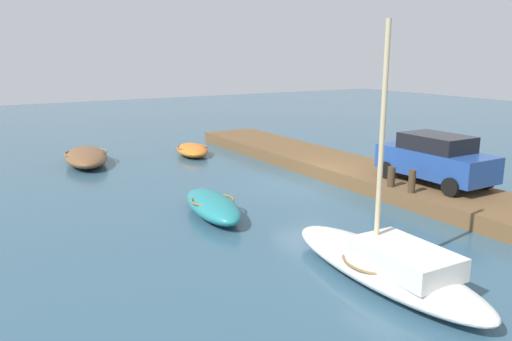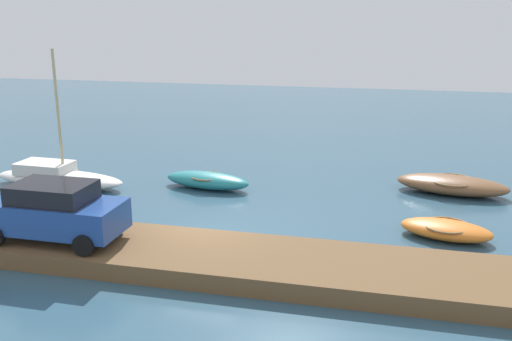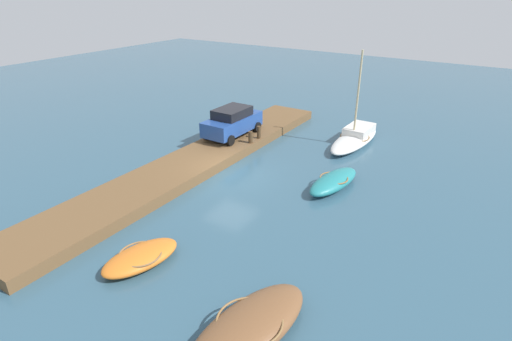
# 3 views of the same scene
# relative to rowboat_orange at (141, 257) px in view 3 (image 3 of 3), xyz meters

# --- Properties ---
(ground_plane) EXTENTS (84.00, 84.00, 0.00)m
(ground_plane) POSITION_rel_rowboat_orange_xyz_m (-7.92, -1.70, -0.30)
(ground_plane) COLOR #33566B
(dock_platform) EXTENTS (22.99, 3.23, 0.55)m
(dock_platform) POSITION_rel_rowboat_orange_xyz_m (-7.92, -4.04, -0.03)
(dock_platform) COLOR brown
(dock_platform) RESTS_ON ground_plane
(rowboat_orange) EXTENTS (3.26, 2.14, 0.59)m
(rowboat_orange) POSITION_rel_rowboat_orange_xyz_m (0.00, 0.00, 0.00)
(rowboat_orange) COLOR orange
(rowboat_orange) RESTS_ON ground_plane
(sailboat_white) EXTENTS (6.10, 1.97, 5.93)m
(sailboat_white) POSITION_rel_rowboat_orange_xyz_m (-16.07, 2.28, 0.15)
(sailboat_white) COLOR white
(sailboat_white) RESTS_ON ground_plane
(motorboat_brown) EXTENTS (4.78, 2.65, 0.75)m
(motorboat_brown) POSITION_rel_rowboat_orange_xyz_m (0.64, 5.25, 0.08)
(motorboat_brown) COLOR brown
(motorboat_brown) RESTS_ON ground_plane
(rowboat_teal) EXTENTS (4.00, 1.88, 0.70)m
(rowboat_teal) POSITION_rel_rowboat_orange_xyz_m (-9.59, 3.55, 0.06)
(rowboat_teal) COLOR teal
(rowboat_teal) RESTS_ON ground_plane
(mooring_post_west) EXTENTS (0.24, 0.24, 0.79)m
(mooring_post_west) POSITION_rel_rowboat_orange_xyz_m (-12.34, -2.68, 0.65)
(mooring_post_west) COLOR #47331E
(mooring_post_west) RESTS_ON dock_platform
(mooring_post_mid_west) EXTENTS (0.27, 0.27, 0.72)m
(mooring_post_mid_west) POSITION_rel_rowboat_orange_xyz_m (-11.39, -2.68, 0.61)
(mooring_post_mid_west) COLOR #47331E
(mooring_post_mid_west) RESTS_ON dock_platform
(parked_car) EXTENTS (4.24, 2.08, 1.81)m
(parked_car) POSITION_rel_rowboat_orange_xyz_m (-11.86, -4.36, 1.18)
(parked_car) COLOR #234793
(parked_car) RESTS_ON dock_platform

